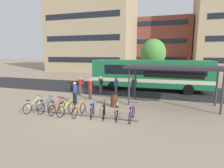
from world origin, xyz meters
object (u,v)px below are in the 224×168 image
parked_bicycle_white_0 (34,106)px  commuter_black_pack_3 (101,84)px  commuter_black_pack_1 (90,87)px  parked_bicycle_orange_4 (79,110)px  commuter_olive_pack_2 (133,85)px  transit_shelter (173,68)px  city_bus (149,74)px  commuter_maroon_pack_5 (81,84)px  trash_bin (114,100)px  parked_bicycle_yellow_3 (66,109)px  parked_bicycle_purple_8 (132,114)px  parked_bicycle_blue_1 (46,106)px  parked_bicycle_black_6 (104,112)px  parked_bicycle_blue_5 (92,110)px  commuter_teal_pack_4 (116,85)px  commuter_black_pack_0 (75,91)px  parked_bicycle_red_2 (57,108)px  parked_bicycle_silver_7 (117,113)px  street_tree_0 (153,53)px

parked_bicycle_white_0 → commuter_black_pack_3: (2.36, 6.50, 0.61)m
commuter_black_pack_1 → parked_bicycle_orange_4: bearing=22.2°
commuter_olive_pack_2 → transit_shelter: bearing=93.5°
parked_bicycle_orange_4 → commuter_olive_pack_2: (2.15, 6.92, 0.56)m
city_bus → commuter_maroon_pack_5: 7.23m
trash_bin → parked_bicycle_orange_4: bearing=-121.1°
parked_bicycle_yellow_3 → parked_bicycle_purple_8: 4.20m
parked_bicycle_blue_1 → parked_bicycle_purple_8: (5.83, 0.16, 0.00)m
parked_bicycle_orange_4 → parked_bicycle_white_0: bearing=93.6°
parked_bicycle_black_6 → parked_bicycle_yellow_3: bearing=81.1°
parked_bicycle_orange_4 → commuter_maroon_pack_5: (-2.79, 5.70, 0.55)m
parked_bicycle_blue_5 → commuter_teal_pack_4: (-0.22, 6.06, 0.58)m
parked_bicycle_blue_1 → commuter_black_pack_1: bearing=-17.1°
parked_bicycle_white_0 → parked_bicycle_orange_4: size_ratio=0.99×
commuter_olive_pack_2 → commuter_black_pack_0: bearing=0.4°
commuter_olive_pack_2 → commuter_teal_pack_4: size_ratio=0.98×
parked_bicycle_yellow_3 → commuter_black_pack_0: size_ratio=1.00×
city_bus → parked_bicycle_black_6: size_ratio=7.24×
commuter_black_pack_0 → commuter_olive_pack_2: commuter_black_pack_0 is taller
parked_bicycle_white_0 → parked_bicycle_yellow_3: bearing=-81.1°
parked_bicycle_red_2 → commuter_teal_pack_4: bearing=-17.3°
parked_bicycle_white_0 → commuter_teal_pack_4: 7.53m
parked_bicycle_yellow_3 → commuter_black_pack_1: (-0.21, 4.20, 0.64)m
parked_bicycle_orange_4 → parked_bicycle_blue_5: size_ratio=1.03×
parked_bicycle_red_2 → parked_bicycle_purple_8: bearing=-85.0°
parked_bicycle_yellow_3 → commuter_olive_pack_2: 7.65m
transit_shelter → city_bus: bearing=116.6°
parked_bicycle_blue_5 → trash_bin: trash_bin is taller
commuter_black_pack_3 → parked_bicycle_silver_7: bearing=166.6°
parked_bicycle_red_2 → commuter_olive_pack_2: (3.74, 6.94, 0.56)m
parked_bicycle_white_0 → parked_bicycle_blue_1: (0.84, 0.21, 0.00)m
parked_bicycle_blue_5 → commuter_black_pack_0: 3.57m
parked_bicycle_white_0 → commuter_olive_pack_2: (5.47, 7.08, 0.56)m
parked_bicycle_blue_5 → commuter_black_pack_0: (-2.57, 2.41, 0.60)m
parked_bicycle_black_6 → transit_shelter: size_ratio=0.24×
transit_shelter → commuter_black_pack_3: transit_shelter is taller
parked_bicycle_blue_5 → parked_bicycle_purple_8: 2.50m
parked_bicycle_blue_1 → commuter_black_pack_1: 4.35m
parked_bicycle_white_0 → parked_bicycle_orange_4: (3.32, 0.16, 0.00)m
parked_bicycle_blue_1 → street_tree_0: street_tree_0 is taller
parked_bicycle_white_0 → parked_bicycle_blue_5: bearing=-78.0°
parked_bicycle_blue_5 → trash_bin: 2.51m
commuter_teal_pack_4 → transit_shelter: bearing=-117.5°
parked_bicycle_white_0 → commuter_black_pack_1: (2.28, 4.26, 0.64)m
street_tree_0 → parked_bicycle_black_6: bearing=-94.7°
parked_bicycle_silver_7 → commuter_olive_pack_2: bearing=-9.6°
parked_bicycle_black_6 → commuter_maroon_pack_5: (-4.42, 5.51, 0.55)m
parked_bicycle_purple_8 → commuter_black_pack_3: bearing=35.0°
parked_bicycle_purple_8 → commuter_olive_pack_2: (-1.20, 6.71, 0.56)m
parked_bicycle_orange_4 → commuter_maroon_pack_5: commuter_maroon_pack_5 is taller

